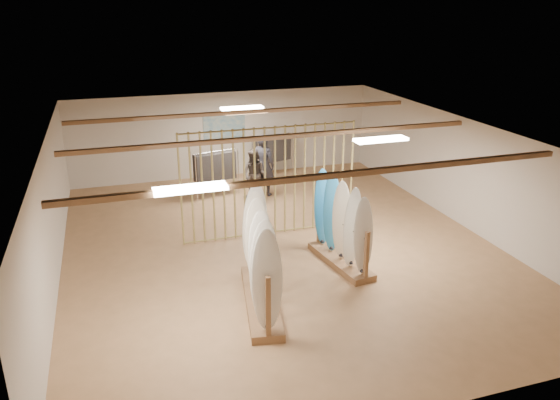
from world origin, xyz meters
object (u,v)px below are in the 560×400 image
object	(u,v)px
clothing_rack_a	(215,166)
shopper_b	(255,172)
rack_right	(341,237)
shopper_a	(263,161)
rack_left	(261,271)
clothing_rack_b	(273,149)

from	to	relation	value
clothing_rack_a	shopper_b	distance (m)	1.23
rack_right	shopper_a	xyz separation A→B (m)	(-0.34, 5.01, 0.40)
rack_left	clothing_rack_a	distance (m)	6.43
rack_left	shopper_b	distance (m)	5.98
rack_right	clothing_rack_a	bearing A→B (deg)	100.41
rack_left	shopper_a	world-z (taller)	rack_left
rack_left	clothing_rack_b	distance (m)	8.26
rack_left	shopper_a	distance (m)	6.40
clothing_rack_a	clothing_rack_b	size ratio (longest dim) A/B	1.00
rack_left	clothing_rack_b	world-z (taller)	rack_left
shopper_b	rack_right	bearing A→B (deg)	-40.62
rack_right	shopper_b	xyz separation A→B (m)	(-0.71, 4.67, 0.19)
rack_right	shopper_b	distance (m)	4.73
clothing_rack_a	shopper_a	bearing A→B (deg)	-23.91
rack_right	shopper_a	world-z (taller)	shopper_a
clothing_rack_a	shopper_a	distance (m)	1.46
clothing_rack_a	rack_left	bearing A→B (deg)	-106.02
clothing_rack_b	shopper_b	size ratio (longest dim) A/B	0.84
rack_left	clothing_rack_a	world-z (taller)	rack_left
rack_left	shopper_b	world-z (taller)	rack_left
clothing_rack_a	clothing_rack_b	world-z (taller)	clothing_rack_a
rack_left	clothing_rack_b	xyz separation A→B (m)	(2.66, 7.82, 0.20)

